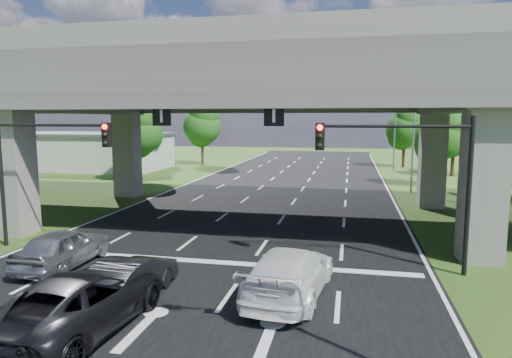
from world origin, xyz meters
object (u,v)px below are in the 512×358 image
(car_silver, at_px, (63,248))
(car_dark, at_px, (129,279))
(streetlight_beyond, at_px, (391,119))
(streetlight_far, at_px, (409,119))
(car_trailing, at_px, (81,301))
(signal_left, at_px, (41,157))
(signal_right, at_px, (409,164))
(car_white, at_px, (290,273))

(car_silver, relative_size, car_dark, 1.05)
(car_silver, bearing_deg, streetlight_beyond, -111.69)
(streetlight_far, xyz_separation_m, car_trailing, (-11.66, -27.06, -5.00))
(signal_left, relative_size, car_dark, 1.38)
(car_silver, distance_m, car_trailing, 6.12)
(car_trailing, bearing_deg, car_silver, -47.22)
(streetlight_far, height_order, car_dark, streetlight_far)
(streetlight_beyond, bearing_deg, streetlight_far, -90.00)
(signal_left, xyz_separation_m, car_silver, (2.42, -2.23, -3.37))
(streetlight_beyond, xyz_separation_m, car_silver, (-15.50, -38.29, -5.04))
(streetlight_beyond, bearing_deg, car_dark, -105.51)
(signal_right, distance_m, streetlight_far, 20.25)
(streetlight_beyond, height_order, car_trailing, streetlight_beyond)
(streetlight_beyond, height_order, car_dark, streetlight_beyond)
(signal_left, bearing_deg, streetlight_beyond, 63.57)
(signal_left, height_order, car_white, signal_left)
(signal_right, relative_size, car_dark, 1.38)
(streetlight_beyond, distance_m, car_dark, 42.71)
(streetlight_far, height_order, car_white, streetlight_far)
(signal_right, height_order, car_white, signal_right)
(streetlight_beyond, relative_size, car_silver, 2.18)
(signal_left, xyz_separation_m, streetlight_far, (17.92, 20.06, 1.66))
(signal_left, bearing_deg, streetlight_far, 48.22)
(streetlight_far, xyz_separation_m, car_white, (-6.30, -23.47, -5.01))
(signal_left, height_order, streetlight_beyond, streetlight_beyond)
(signal_left, height_order, car_dark, signal_left)
(signal_left, xyz_separation_m, car_dark, (6.58, -4.80, -3.44))
(streetlight_far, bearing_deg, car_silver, -124.81)
(signal_left, bearing_deg, signal_right, 0.00)
(car_dark, relative_size, car_white, 0.79)
(signal_right, distance_m, car_silver, 13.83)
(car_silver, distance_m, car_white, 9.28)
(signal_left, bearing_deg, car_silver, -42.59)
(car_white, bearing_deg, car_dark, 21.77)
(streetlight_beyond, relative_size, car_trailing, 1.70)
(car_white, bearing_deg, streetlight_far, -98.63)
(signal_left, distance_m, streetlight_far, 26.95)
(signal_left, bearing_deg, car_dark, -36.09)
(streetlight_beyond, xyz_separation_m, car_white, (-6.30, -39.47, -5.01))
(car_silver, height_order, car_white, car_white)
(car_dark, relative_size, car_trailing, 0.74)
(car_white, bearing_deg, car_silver, -0.94)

